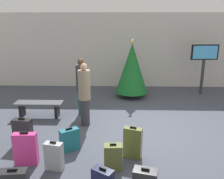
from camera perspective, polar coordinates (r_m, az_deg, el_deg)
name	(u,v)px	position (r m, az deg, el deg)	size (l,w,h in m)	color
ground_plane	(147,131)	(6.51, 8.71, -10.14)	(16.00, 16.00, 0.00)	#424754
back_wall	(136,51)	(10.63, 5.99, 9.48)	(16.00, 0.20, 3.28)	beige
holiday_tree	(132,68)	(9.05, 4.90, 5.25)	(1.25, 1.25, 2.24)	#4C3319
flight_info_kiosk	(204,59)	(10.05, 21.72, 7.03)	(1.10, 0.19, 2.03)	#333338
waiting_bench	(39,106)	(7.61, -17.47, -3.85)	(1.47, 0.44, 0.48)	#4C5159
traveller_0	(81,86)	(7.34, -7.53, 0.97)	(0.46, 0.46, 1.81)	#19594C
traveller_1	(85,93)	(6.54, -6.77, -0.94)	(0.43, 0.43, 1.81)	#333338
suitcase_0	(70,140)	(5.55, -10.39, -12.09)	(0.46, 0.39, 0.57)	#19606B
suitcase_1	(133,143)	(5.18, 5.13, -12.95)	(0.42, 0.29, 0.74)	#59602D
suitcase_3	(26,149)	(5.26, -20.45, -13.53)	(0.48, 0.18, 0.74)	#E5388C
suitcase_4	(23,132)	(6.08, -21.06, -9.69)	(0.47, 0.24, 0.69)	#232326
suitcase_5	(113,157)	(4.85, 0.27, -16.24)	(0.38, 0.24, 0.57)	#59602D
suitcase_6	(54,156)	(4.96, -14.06, -15.62)	(0.39, 0.24, 0.62)	#9EA0A5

